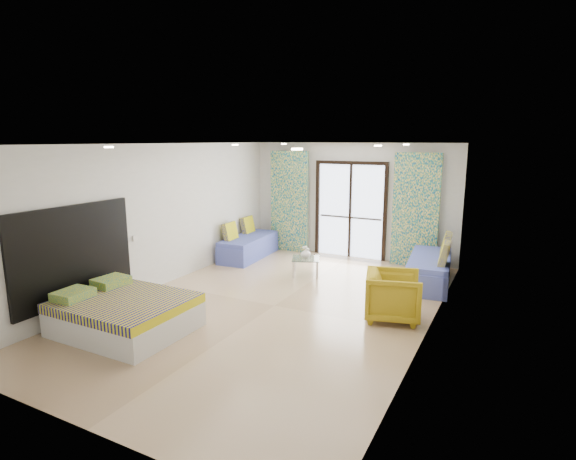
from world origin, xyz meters
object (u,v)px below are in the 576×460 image
at_px(coffee_table, 306,260).
at_px(armchair, 393,293).
at_px(daybed_right, 430,269).
at_px(bed, 124,314).
at_px(daybed_left, 248,246).

distance_m(coffee_table, armchair, 2.65).
height_order(coffee_table, armchair, armchair).
bearing_deg(daybed_right, armchair, -101.86).
height_order(bed, daybed_left, daybed_left).
xyz_separation_m(daybed_right, armchair, (-0.20, -2.08, 0.12)).
distance_m(bed, armchair, 4.07).
xyz_separation_m(bed, daybed_right, (3.59, 4.33, 0.04)).
height_order(daybed_left, armchair, daybed_left).
relative_size(daybed_left, daybed_right, 0.94).
relative_size(daybed_right, coffee_table, 2.78).
bearing_deg(daybed_left, coffee_table, -24.51).
bearing_deg(armchair, coffee_table, 40.43).
distance_m(daybed_left, coffee_table, 1.96).
distance_m(bed, daybed_left, 4.46).
distance_m(bed, daybed_right, 5.63).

